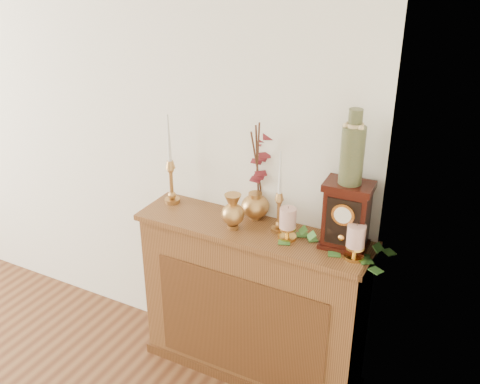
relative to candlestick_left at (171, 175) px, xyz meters
The scene contains 10 objects.
console_shelf 0.84m from the candlestick_left, ahead, with size 1.24×0.34×0.93m.
candlestick_left is the anchor object (origin of this frame).
candlestick_center 0.65m from the candlestick_left, ahead, with size 0.07×0.07×0.43m.
bud_vase 0.45m from the candlestick_left, 13.36° to the right, with size 0.12×0.12×0.19m.
ginger_jar 0.51m from the candlestick_left, ahead, with size 0.22×0.24×0.54m.
pillar_candle_left 0.73m from the candlestick_left, ahead, with size 0.09×0.09×0.18m.
pillar_candle_right 1.07m from the candlestick_left, ahead, with size 0.09×0.09×0.18m.
ivy_garland 0.99m from the candlestick_left, ahead, with size 0.56×0.20×0.09m.
mantel_clock 0.99m from the candlestick_left, ahead, with size 0.23×0.17×0.33m.
ceramic_vase 1.04m from the candlestick_left, ahead, with size 0.11×0.11×0.35m.
Camera 1 is at (2.50, -0.13, 2.32)m, focal length 42.00 mm.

